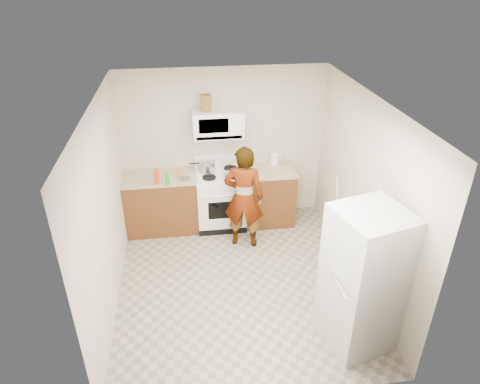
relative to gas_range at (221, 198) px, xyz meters
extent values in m
plane|color=gray|center=(0.10, -1.48, -0.49)|extent=(3.60, 3.60, 0.00)
cube|color=beige|center=(0.10, 0.31, 0.76)|extent=(3.20, 0.02, 2.50)
cube|color=beige|center=(1.69, -1.48, 0.76)|extent=(0.02, 3.60, 2.50)
cube|color=#5C3316|center=(-0.94, 0.01, -0.04)|extent=(1.12, 0.62, 0.90)
cube|color=tan|center=(-0.94, 0.01, 0.43)|extent=(1.14, 0.64, 0.03)
cube|color=#5C3316|center=(0.78, 0.01, -0.04)|extent=(0.80, 0.62, 0.90)
cube|color=tan|center=(0.78, 0.01, 0.43)|extent=(0.82, 0.64, 0.03)
cube|color=white|center=(0.00, -0.01, -0.04)|extent=(0.76, 0.65, 0.90)
cube|color=white|center=(0.00, -0.01, 0.43)|extent=(0.76, 0.62, 0.03)
cube|color=white|center=(0.00, 0.28, 0.54)|extent=(0.76, 0.08, 0.20)
cube|color=white|center=(0.00, 0.13, 1.21)|extent=(0.76, 0.38, 0.40)
imported|color=tan|center=(0.29, -0.60, 0.32)|extent=(0.67, 0.53, 1.61)
cube|color=silver|center=(1.28, -2.63, 0.36)|extent=(0.86, 0.86, 1.70)
cylinder|color=white|center=(0.91, 0.20, 0.53)|extent=(0.16, 0.16, 0.17)
cube|color=brown|center=(-0.17, 0.13, 1.53)|extent=(0.15, 0.15, 0.24)
cylinder|color=silver|center=(-0.19, 0.12, 0.54)|extent=(0.33, 0.33, 0.14)
cube|color=silver|center=(0.18, -0.12, 0.47)|extent=(0.29, 0.22, 0.05)
cylinder|color=red|center=(-0.96, -0.23, 0.56)|extent=(0.09, 0.09, 0.23)
cylinder|color=orange|center=(-0.63, -0.06, 0.53)|extent=(0.07, 0.07, 0.16)
cylinder|color=#1C961B|center=(-0.80, -0.30, 0.55)|extent=(0.08, 0.08, 0.19)
cylinder|color=silver|center=(-0.56, -0.14, 0.45)|extent=(0.26, 0.26, 0.01)
cylinder|color=white|center=(1.67, -0.81, 0.12)|extent=(0.23, 0.16, 1.19)
camera|label=1|loc=(-0.51, -5.98, 3.39)|focal=32.00mm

